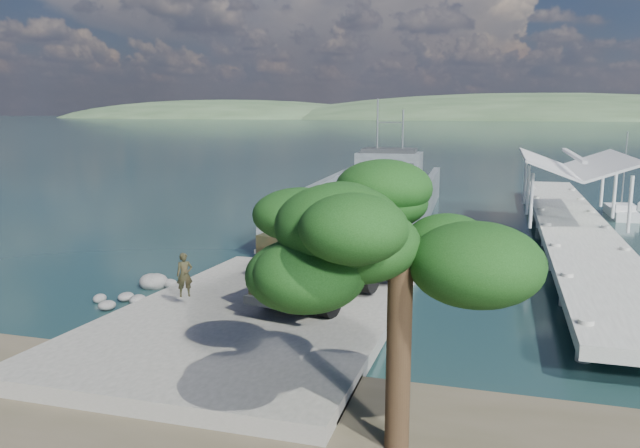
{
  "coord_description": "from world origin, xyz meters",
  "views": [
    {
      "loc": [
        8.46,
        -22.56,
        7.96
      ],
      "look_at": [
        0.28,
        6.0,
        2.52
      ],
      "focal_mm": 35.0,
      "sensor_mm": 36.0,
      "label": 1
    }
  ],
  "objects_px": {
    "military_truck": "(338,244)",
    "overhang_tree": "(383,240)",
    "landing_craft": "(372,209)",
    "pier": "(571,213)",
    "sailboat_near": "(621,213)",
    "soldier": "(185,285)"
  },
  "relations": [
    {
      "from": "landing_craft",
      "to": "soldier",
      "type": "bearing_deg",
      "value": -98.4
    },
    {
      "from": "pier",
      "to": "landing_craft",
      "type": "bearing_deg",
      "value": 166.23
    },
    {
      "from": "landing_craft",
      "to": "military_truck",
      "type": "height_order",
      "value": "landing_craft"
    },
    {
      "from": "military_truck",
      "to": "overhang_tree",
      "type": "bearing_deg",
      "value": -58.11
    },
    {
      "from": "pier",
      "to": "sailboat_near",
      "type": "xyz_separation_m",
      "value": [
        4.54,
        9.46,
        -1.25
      ]
    },
    {
      "from": "military_truck",
      "to": "sailboat_near",
      "type": "xyz_separation_m",
      "value": [
        15.27,
        26.47,
        -2.16
      ]
    },
    {
      "from": "pier",
      "to": "landing_craft",
      "type": "height_order",
      "value": "landing_craft"
    },
    {
      "from": "sailboat_near",
      "to": "overhang_tree",
      "type": "xyz_separation_m",
      "value": [
        -11.46,
        -37.33,
        4.77
      ]
    },
    {
      "from": "landing_craft",
      "to": "sailboat_near",
      "type": "bearing_deg",
      "value": 16.89
    },
    {
      "from": "military_truck",
      "to": "overhang_tree",
      "type": "relative_size",
      "value": 1.29
    },
    {
      "from": "landing_craft",
      "to": "military_truck",
      "type": "xyz_separation_m",
      "value": [
        2.6,
        -20.28,
        1.72
      ]
    },
    {
      "from": "sailboat_near",
      "to": "landing_craft",
      "type": "bearing_deg",
      "value": -161.92
    },
    {
      "from": "landing_craft",
      "to": "overhang_tree",
      "type": "xyz_separation_m",
      "value": [
        6.41,
        -31.14,
        4.33
      ]
    },
    {
      "from": "pier",
      "to": "soldier",
      "type": "distance_m",
      "value": 25.96
    },
    {
      "from": "soldier",
      "to": "overhang_tree",
      "type": "distance_m",
      "value": 12.2
    },
    {
      "from": "pier",
      "to": "soldier",
      "type": "relative_size",
      "value": 25.88
    },
    {
      "from": "military_truck",
      "to": "landing_craft",
      "type": "bearing_deg",
      "value": 109.88
    },
    {
      "from": "overhang_tree",
      "to": "soldier",
      "type": "bearing_deg",
      "value": 140.69
    },
    {
      "from": "sailboat_near",
      "to": "pier",
      "type": "bearing_deg",
      "value": -116.67
    },
    {
      "from": "soldier",
      "to": "overhang_tree",
      "type": "height_order",
      "value": "overhang_tree"
    },
    {
      "from": "military_truck",
      "to": "overhang_tree",
      "type": "height_order",
      "value": "overhang_tree"
    },
    {
      "from": "landing_craft",
      "to": "pier",
      "type": "bearing_deg",
      "value": -16.01
    }
  ]
}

